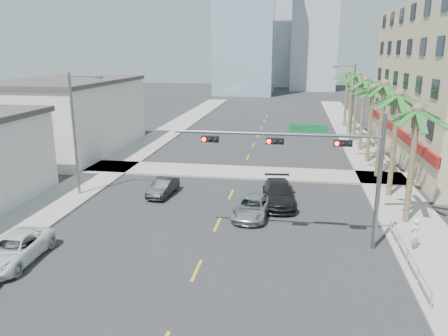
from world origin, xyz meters
name	(u,v)px	position (x,y,z in m)	size (l,w,h in m)	color
ground	(175,318)	(0.00, 0.00, 0.00)	(260.00, 260.00, 0.00)	#262628
sidewalk_right	(387,185)	(12.00, 20.00, 0.07)	(4.00, 120.00, 0.15)	gray
sidewalk_left	(103,172)	(-12.00, 20.00, 0.07)	(4.00, 120.00, 0.15)	gray
sidewalk_cross	(241,172)	(0.00, 22.00, 0.07)	(80.00, 4.00, 0.15)	gray
building_left_far	(66,118)	(-19.50, 28.00, 3.60)	(11.00, 18.00, 7.20)	beige
tower_far_center	(273,15)	(-3.00, 125.00, 21.00)	(16.00, 16.00, 42.00)	#ADADB2
traffic_signal_mast	(318,157)	(5.78, 7.95, 5.06)	(11.12, 0.54, 7.20)	slate
palm_tree_0	(418,111)	(11.60, 12.00, 7.08)	(4.80, 4.80, 7.80)	brown
palm_tree_1	(399,96)	(11.60, 17.20, 7.43)	(4.80, 4.80, 8.16)	brown
palm_tree_2	(385,85)	(11.60, 22.40, 7.78)	(4.80, 4.80, 8.52)	brown
palm_tree_3	(373,89)	(11.60, 27.60, 7.08)	(4.80, 4.80, 7.80)	brown
palm_tree_4	(365,81)	(11.60, 32.80, 7.43)	(4.80, 4.80, 8.16)	brown
palm_tree_5	(358,75)	(11.60, 38.00, 7.78)	(4.80, 4.80, 8.52)	brown
palm_tree_6	(352,79)	(11.60, 43.20, 7.08)	(4.80, 4.80, 7.80)	brown
palm_tree_7	(348,74)	(11.60, 48.40, 7.43)	(4.80, 4.80, 8.16)	brown
streetlight_left	(76,129)	(-11.00, 14.00, 5.06)	(2.55, 0.25, 9.00)	slate
streetlight_right	(351,99)	(11.00, 38.00, 5.06)	(2.55, 0.25, 9.00)	slate
guardrail	(408,255)	(10.30, 6.00, 0.67)	(0.08, 8.08, 1.00)	silver
car_parked_far	(13,250)	(-9.40, 3.42, 0.69)	(2.30, 4.98, 1.38)	white
car_lane_left	(163,187)	(-5.00, 15.02, 0.63)	(1.32, 3.79, 1.25)	black
car_lane_center	(252,207)	(2.00, 11.72, 0.64)	(2.13, 4.63, 1.29)	#B7B8BC
car_lane_right	(279,194)	(3.61, 14.34, 0.79)	(2.20, 5.41, 1.57)	black
pedestrian	(414,234)	(11.05, 7.91, 1.02)	(0.63, 0.42, 1.74)	white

